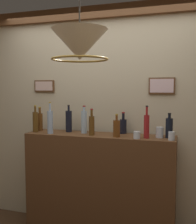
# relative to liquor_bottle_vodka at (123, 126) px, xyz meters

# --- Properties ---
(panelled_rear_partition) EXTENTS (3.54, 0.15, 2.58)m
(panelled_rear_partition) POSITION_rel_liquor_bottle_vodka_xyz_m (-0.23, 0.12, 0.13)
(panelled_rear_partition) COLOR beige
(panelled_rear_partition) RESTS_ON ground
(bar_shelf_unit) EXTENTS (1.63, 0.38, 1.14)m
(bar_shelf_unit) POSITION_rel_liquor_bottle_vodka_xyz_m (-0.23, -0.15, -0.66)
(bar_shelf_unit) COLOR brown
(bar_shelf_unit) RESTS_ON ground
(liquor_bottle_vodka) EXTENTS (0.08, 0.08, 0.24)m
(liquor_bottle_vodka) POSITION_rel_liquor_bottle_vodka_xyz_m (0.00, 0.00, 0.00)
(liquor_bottle_vodka) COLOR black
(liquor_bottle_vodka) RESTS_ON bar_shelf_unit
(liquor_bottle_bourbon) EXTENTS (0.07, 0.07, 0.31)m
(liquor_bottle_bourbon) POSITION_rel_liquor_bottle_vodka_xyz_m (-0.62, -0.08, 0.04)
(liquor_bottle_bourbon) COLOR black
(liquor_bottle_bourbon) RESTS_ON bar_shelf_unit
(liquor_bottle_brandy) EXTENTS (0.07, 0.07, 0.25)m
(liquor_bottle_brandy) POSITION_rel_liquor_bottle_vodka_xyz_m (0.50, -0.12, 0.02)
(liquor_bottle_brandy) COLOR black
(liquor_bottle_brandy) RESTS_ON bar_shelf_unit
(liquor_bottle_tequila) EXTENTS (0.06, 0.06, 0.28)m
(liquor_bottle_tequila) POSITION_rel_liquor_bottle_vodka_xyz_m (-0.99, -0.08, 0.02)
(liquor_bottle_tequila) COLOR brown
(liquor_bottle_tequila) RESTS_ON bar_shelf_unit
(liquor_bottle_sherry) EXTENTS (0.06, 0.06, 0.29)m
(liquor_bottle_sherry) POSITION_rel_liquor_bottle_vodka_xyz_m (-0.30, -0.22, 0.02)
(liquor_bottle_sherry) COLOR brown
(liquor_bottle_sherry) RESTS_ON bar_shelf_unit
(liquor_bottle_whiskey) EXTENTS (0.06, 0.06, 0.35)m
(liquor_bottle_whiskey) POSITION_rel_liquor_bottle_vodka_xyz_m (-0.77, -0.25, 0.04)
(liquor_bottle_whiskey) COLOR #A2B6CD
(liquor_bottle_whiskey) RESTS_ON bar_shelf_unit
(liquor_bottle_gin) EXTENTS (0.07, 0.07, 0.31)m
(liquor_bottle_gin) POSITION_rel_liquor_bottle_vodka_xyz_m (-0.42, -0.11, 0.04)
(liquor_bottle_gin) COLOR silver
(liquor_bottle_gin) RESTS_ON bar_shelf_unit
(liquor_bottle_rye) EXTENTS (0.06, 0.06, 0.33)m
(liquor_bottle_rye) POSITION_rel_liquor_bottle_vodka_xyz_m (0.29, -0.22, 0.04)
(liquor_bottle_rye) COLOR maroon
(liquor_bottle_rye) RESTS_ON bar_shelf_unit
(liquor_bottle_amaro) EXTENTS (0.06, 0.06, 0.31)m
(liquor_bottle_amaro) POSITION_rel_liquor_bottle_vodka_xyz_m (-0.99, -0.19, 0.03)
(liquor_bottle_amaro) COLOR brown
(liquor_bottle_amaro) RESTS_ON bar_shelf_unit
(liquor_bottle_scotch) EXTENTS (0.07, 0.07, 0.24)m
(liquor_bottle_scotch) POSITION_rel_liquor_bottle_vodka_xyz_m (-0.02, -0.24, 0.00)
(liquor_bottle_scotch) COLOR brown
(liquor_bottle_scotch) RESTS_ON bar_shelf_unit
(glass_tumbler_rocks) EXTENTS (0.08, 0.08, 0.11)m
(glass_tumbler_rocks) POSITION_rel_liquor_bottle_vodka_xyz_m (0.41, -0.15, -0.03)
(glass_tumbler_rocks) COLOR silver
(glass_tumbler_rocks) RESTS_ON bar_shelf_unit
(glass_tumbler_highball) EXTENTS (0.06, 0.06, 0.08)m
(glass_tumbler_highball) POSITION_rel_liquor_bottle_vodka_xyz_m (0.53, -0.25, -0.05)
(glass_tumbler_highball) COLOR silver
(glass_tumbler_highball) RESTS_ON bar_shelf_unit
(glass_tumbler_shot) EXTENTS (0.07, 0.07, 0.07)m
(glass_tumbler_shot) POSITION_rel_liquor_bottle_vodka_xyz_m (0.20, -0.27, -0.05)
(glass_tumbler_shot) COLOR silver
(glass_tumbler_shot) RESTS_ON bar_shelf_unit
(pendant_lamp) EXTENTS (0.42, 0.42, 0.63)m
(pendant_lamp) POSITION_rel_liquor_bottle_vodka_xyz_m (-0.10, -1.05, 0.73)
(pendant_lamp) COLOR #EFE5C6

